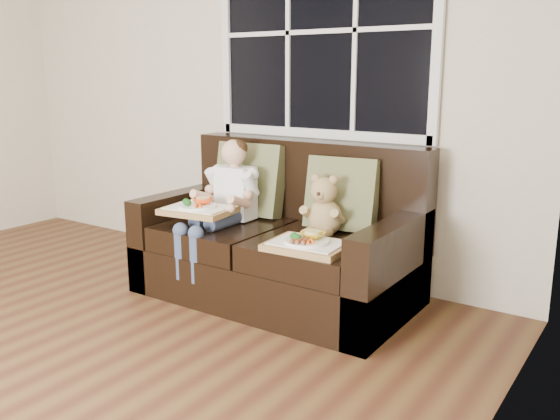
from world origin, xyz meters
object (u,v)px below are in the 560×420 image
Objects in this scene: loveseat at (281,248)px; tray_left at (198,208)px; child at (226,195)px; tray_right at (308,244)px; teddy_bear at (324,210)px.

tray_left is at bearing -141.06° from loveseat.
tray_left is at bearing -103.92° from child.
tray_right is (0.75, -0.22, -0.15)m from child.
teddy_bear is 0.36m from tray_right.
loveseat is at bearing 31.59° from tray_left.
loveseat is 0.58m from tray_left.
child is 2.16× the size of teddy_bear.
loveseat is 0.55m from tray_right.
child is at bearing -161.52° from loveseat.
child is 1.79× the size of tray_right.
child is at bearing 160.06° from tray_right.
teddy_bear is 0.77m from tray_left.
teddy_bear is (0.31, -0.01, 0.29)m from loveseat.
loveseat is at bearing 136.31° from tray_right.
loveseat is 0.42m from teddy_bear.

